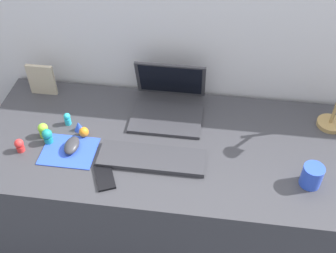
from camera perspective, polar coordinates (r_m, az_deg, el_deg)
ground_plane at (r=2.27m, az=0.44°, el=-15.49°), size 6.00×6.00×0.00m
back_wall at (r=1.98m, az=1.94°, el=4.75°), size 2.76×0.05×1.42m
desk at (r=1.96m, az=0.50°, el=-9.88°), size 1.56×0.67×0.74m
laptop at (r=1.79m, az=0.04°, el=3.52°), size 0.30×0.27×0.21m
keyboard at (r=1.61m, az=-2.20°, el=-4.33°), size 0.41×0.13×0.02m
mousepad at (r=1.69m, az=-13.29°, el=-3.26°), size 0.21×0.17×0.00m
mouse at (r=1.69m, az=-12.93°, el=-2.51°), size 0.06×0.10×0.03m
cell_phone at (r=1.58m, az=-8.61°, el=-6.72°), size 0.11×0.14×0.01m
picture_frame at (r=1.95m, az=-16.77°, el=6.09°), size 0.12×0.02×0.15m
coffee_mug at (r=1.60m, az=18.95°, el=-6.35°), size 0.08×0.08×0.09m
toy_figurine_red at (r=1.73m, az=-19.52°, el=-2.40°), size 0.04×0.04×0.06m
toy_figurine_cyan at (r=1.79m, az=-13.50°, el=1.03°), size 0.03×0.03×0.06m
toy_figurine_orange at (r=1.73m, az=-11.35°, el=-0.74°), size 0.04×0.04×0.04m
toy_figurine_teal at (r=1.73m, az=-16.05°, el=-1.24°), size 0.04×0.04×0.07m
toy_figurine_blue at (r=1.76m, az=-12.05°, el=0.05°), size 0.04×0.04×0.04m
toy_figurine_lime at (r=1.76m, az=-16.58°, el=-0.44°), size 0.04×0.04×0.06m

